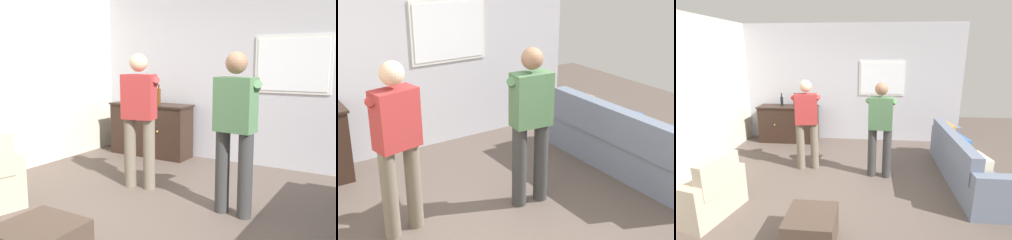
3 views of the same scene
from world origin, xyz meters
TOP-DOWN VIEW (x-y plane):
  - wall_back_with_window at (0.02, 2.66)m, footprint 5.20×0.15m
  - couch at (2.03, 0.61)m, footprint 0.57×2.43m
  - person_standing_left at (-0.69, 0.84)m, footprint 0.55×0.51m
  - person_standing_right at (0.64, 0.63)m, footprint 0.55×0.49m

SIDE VIEW (x-z plane):
  - couch at x=2.03m, z-range -0.08..0.75m
  - person_standing_left at x=-0.69m, z-range 0.10..1.78m
  - person_standing_right at x=0.64m, z-range 0.10..1.78m
  - wall_back_with_window at x=0.02m, z-range 0.00..2.80m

